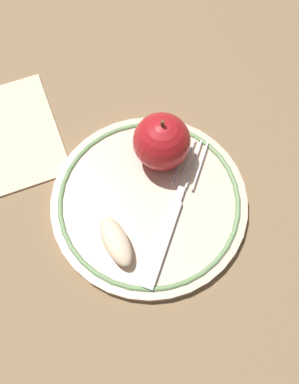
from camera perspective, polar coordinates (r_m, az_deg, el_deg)
name	(u,v)px	position (r m, az deg, el deg)	size (l,w,h in m)	color
ground_plane	(133,191)	(0.50, -2.19, 0.17)	(2.00, 2.00, 0.00)	olive
plate	(150,201)	(0.49, 0.00, -1.27)	(0.23, 0.23, 0.01)	beige
apple_red_whole	(162,142)	(0.48, 1.68, 6.73)	(0.07, 0.07, 0.07)	#AF1A20
apple_slice_front	(116,241)	(0.46, -4.48, -6.54)	(0.06, 0.03, 0.02)	beige
fork	(173,213)	(0.48, 3.21, -2.80)	(0.08, 0.18, 0.00)	silver
napkin_folded	(3,136)	(0.57, -18.89, 7.05)	(0.13, 0.16, 0.01)	beige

